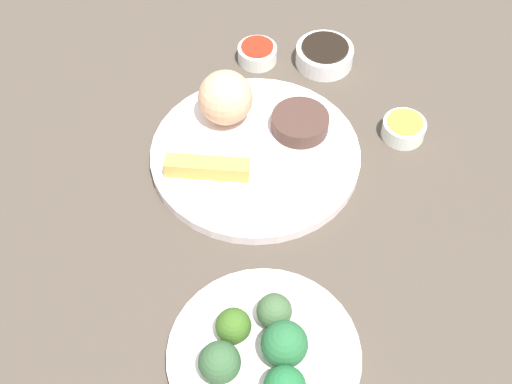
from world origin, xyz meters
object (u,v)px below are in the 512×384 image
at_px(broccoli_plate, 264,355).
at_px(sauce_ramekin_sweet_and_sour, 257,54).
at_px(main_plate, 255,154).
at_px(sauce_ramekin_hot_mustard, 404,129).
at_px(soy_sauce_bowl, 324,56).

distance_m(broccoli_plate, sauce_ramekin_sweet_and_sour, 0.51).
bearing_deg(main_plate, sauce_ramekin_hot_mustard, -33.50).
bearing_deg(main_plate, sauce_ramekin_sweet_and_sour, 44.04).
relative_size(broccoli_plate, sauce_ramekin_sweet_and_sour, 3.56).
relative_size(soy_sauce_bowl, sauce_ramekin_sweet_and_sour, 1.46).
xyz_separation_m(broccoli_plate, sauce_ramekin_hot_mustard, (0.39, 0.10, 0.01)).
height_order(main_plate, broccoli_plate, main_plate).
bearing_deg(main_plate, soy_sauce_bowl, 16.20).
distance_m(main_plate, broccoli_plate, 0.30).
distance_m(main_plate, sauce_ramekin_sweet_and_sour, 0.21).
xyz_separation_m(main_plate, soy_sauce_bowl, (0.22, 0.06, 0.01)).
relative_size(soy_sauce_bowl, sauce_ramekin_hot_mustard, 1.46).
distance_m(main_plate, soy_sauce_bowl, 0.23).
bearing_deg(soy_sauce_bowl, sauce_ramekin_hot_mustard, -101.05).
xyz_separation_m(main_plate, sauce_ramekin_sweet_and_sour, (0.15, 0.14, 0.00)).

